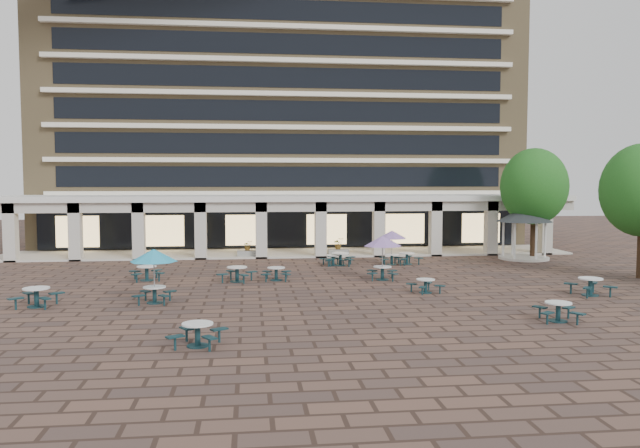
# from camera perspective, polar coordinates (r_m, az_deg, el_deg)

# --- Properties ---
(ground) EXTENTS (120.00, 120.00, 0.00)m
(ground) POSITION_cam_1_polar(r_m,az_deg,el_deg) (32.30, -1.14, -5.80)
(ground) COLOR brown
(ground) RESTS_ON ground
(apartment_building) EXTENTS (40.00, 15.50, 25.20)m
(apartment_building) POSITION_cam_1_polar(r_m,az_deg,el_deg) (57.67, -3.60, 11.07)
(apartment_building) COLOR #967E55
(apartment_building) RESTS_ON ground
(retail_arcade) EXTENTS (42.00, 6.60, 4.40)m
(retail_arcade) POSITION_cam_1_polar(r_m,az_deg,el_deg) (46.65, -2.87, 0.92)
(retail_arcade) COLOR white
(retail_arcade) RESTS_ON ground
(picnic_table_0) EXTENTS (2.02, 2.02, 0.85)m
(picnic_table_0) POSITION_cam_1_polar(r_m,az_deg,el_deg) (29.94, -24.50, -5.96)
(picnic_table_0) COLOR #123236
(picnic_table_0) RESTS_ON ground
(picnic_table_1) EXTENTS (2.01, 2.01, 0.78)m
(picnic_table_1) POSITION_cam_1_polar(r_m,az_deg,el_deg) (21.36, -11.13, -9.70)
(picnic_table_1) COLOR #123236
(picnic_table_1) RESTS_ON ground
(picnic_table_2) EXTENTS (1.94, 1.94, 0.76)m
(picnic_table_2) POSITION_cam_1_polar(r_m,az_deg,el_deg) (26.24, 20.95, -7.35)
(picnic_table_2) COLOR #123236
(picnic_table_2) RESTS_ON ground
(picnic_table_3) EXTENTS (2.05, 2.05, 0.85)m
(picnic_table_3) POSITION_cam_1_polar(r_m,az_deg,el_deg) (32.62, 23.49, -5.14)
(picnic_table_3) COLOR #123236
(picnic_table_3) RESTS_ON ground
(picnic_table_4) EXTENTS (2.11, 2.11, 2.43)m
(picnic_table_4) POSITION_cam_1_polar(r_m,az_deg,el_deg) (28.82, -14.95, -2.97)
(picnic_table_4) COLOR #123236
(picnic_table_4) RESTS_ON ground
(picnic_table_5) EXTENTS (2.22, 2.22, 0.83)m
(picnic_table_5) POSITION_cam_1_polar(r_m,az_deg,el_deg) (34.23, -7.59, -4.44)
(picnic_table_5) COLOR #123236
(picnic_table_5) RESTS_ON ground
(picnic_table_6) EXTENTS (2.11, 2.11, 2.44)m
(picnic_table_6) POSITION_cam_1_polar(r_m,az_deg,el_deg) (34.56, 5.74, -1.71)
(picnic_table_6) COLOR #123236
(picnic_table_6) RESTS_ON ground
(picnic_table_7) EXTENTS (1.80, 1.80, 0.68)m
(picnic_table_7) POSITION_cam_1_polar(r_m,az_deg,el_deg) (31.08, 9.63, -5.48)
(picnic_table_7) COLOR #123236
(picnic_table_7) RESTS_ON ground
(picnic_table_8) EXTENTS (2.08, 2.08, 0.80)m
(picnic_table_8) POSITION_cam_1_polar(r_m,az_deg,el_deg) (35.68, -15.56, -4.23)
(picnic_table_8) COLOR #123236
(picnic_table_8) RESTS_ON ground
(picnic_table_9) EXTENTS (1.75, 1.75, 0.69)m
(picnic_table_9) POSITION_cam_1_polar(r_m,az_deg,el_deg) (40.40, 1.22, -3.24)
(picnic_table_9) COLOR #123236
(picnic_table_9) RESTS_ON ground
(picnic_table_10) EXTENTS (2.04, 2.04, 0.77)m
(picnic_table_10) POSITION_cam_1_polar(r_m,az_deg,el_deg) (41.39, 7.94, -3.03)
(picnic_table_10) COLOR #123236
(picnic_table_10) RESTS_ON ground
(picnic_table_11) EXTENTS (1.93, 1.93, 2.23)m
(picnic_table_11) POSITION_cam_1_polar(r_m,az_deg,el_deg) (40.90, 6.59, -1.08)
(picnic_table_11) COLOR #123236
(picnic_table_11) RESTS_ON ground
(picnic_table_12) EXTENTS (1.74, 1.74, 0.73)m
(picnic_table_12) POSITION_cam_1_polar(r_m,az_deg,el_deg) (34.47, -4.03, -4.45)
(picnic_table_12) COLOR #123236
(picnic_table_12) RESTS_ON ground
(picnic_table_13) EXTENTS (2.15, 2.15, 0.83)m
(picnic_table_13) POSITION_cam_1_polar(r_m,az_deg,el_deg) (40.39, 1.88, -3.12)
(picnic_table_13) COLOR #123236
(picnic_table_13) RESTS_ON ground
(gazebo) EXTENTS (3.86, 3.86, 3.59)m
(gazebo) POSITION_cam_1_polar(r_m,az_deg,el_deg) (45.71, 18.19, 0.30)
(gazebo) COLOR beige
(gazebo) RESTS_ON ground
(tree_east_c) EXTENTS (4.66, 4.66, 7.77)m
(tree_east_c) POSITION_cam_1_polar(r_m,az_deg,el_deg) (46.27, 18.98, 3.26)
(tree_east_c) COLOR #3C2818
(tree_east_c) RESTS_ON ground
(planter_left) EXTENTS (1.50, 0.70, 1.21)m
(planter_left) POSITION_cam_1_polar(r_m,az_deg,el_deg) (44.87, -6.62, -2.47)
(planter_left) COLOR gray
(planter_left) RESTS_ON ground
(planter_right) EXTENTS (1.50, 0.75, 1.35)m
(planter_right) POSITION_cam_1_polar(r_m,az_deg,el_deg) (45.32, 1.69, -2.24)
(planter_right) COLOR gray
(planter_right) RESTS_ON ground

